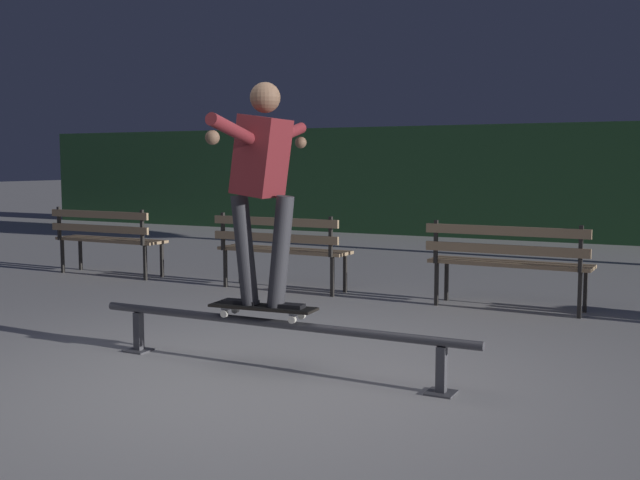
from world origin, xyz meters
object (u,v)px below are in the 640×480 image
object	(u,v)px
skateboarder	(262,175)
park_bench_right_center	(508,257)
skateboard	(263,308)
park_bench_leftmost	(106,234)
park_bench_left_center	(280,244)
grind_rail	(274,330)

from	to	relation	value
skateboarder	park_bench_right_center	size ratio (longest dim) A/B	0.97
skateboard	skateboarder	world-z (taller)	skateboarder
park_bench_leftmost	skateboard	bearing A→B (deg)	-35.51
park_bench_left_center	park_bench_right_center	distance (m)	2.58
park_bench_left_center	grind_rail	bearing A→B (deg)	-60.87
skateboard	skateboarder	distance (m)	0.94
grind_rail	park_bench_leftmost	distance (m)	5.16
skateboard	park_bench_leftmost	bearing A→B (deg)	144.49
skateboard	skateboarder	size ratio (longest dim) A/B	0.51
skateboard	park_bench_left_center	distance (m)	3.33
skateboarder	park_bench_leftmost	size ratio (longest dim) A/B	0.97
park_bench_leftmost	grind_rail	bearing A→B (deg)	-34.91
grind_rail	skateboard	world-z (taller)	skateboard
skateboarder	park_bench_leftmost	bearing A→B (deg)	144.51
park_bench_right_center	skateboard	bearing A→B (deg)	-109.30
park_bench_right_center	park_bench_leftmost	bearing A→B (deg)	180.00
grind_rail	park_bench_left_center	xyz separation A→B (m)	(-1.64, 2.95, 0.25)
park_bench_leftmost	park_bench_right_center	distance (m)	5.17
grind_rail	skateboarder	distance (m)	1.09
park_bench_left_center	park_bench_leftmost	bearing A→B (deg)	180.00
skateboard	skateboarder	xyz separation A→B (m)	(0.00, 0.00, 0.94)
skateboard	park_bench_left_center	size ratio (longest dim) A/B	0.49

